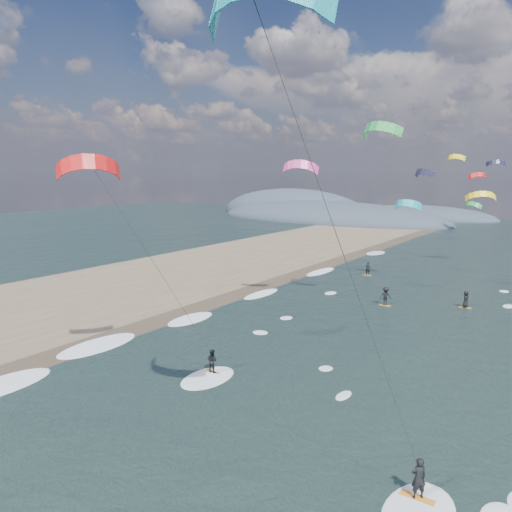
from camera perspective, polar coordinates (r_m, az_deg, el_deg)
The scene contains 9 objects.
ground at distance 28.25m, azimuth -13.05°, elevation -17.89°, with size 260.00×260.00×0.00m, color black.
sand_strip at distance 52.07m, azimuth -22.68°, elevation -5.42°, with size 26.00×240.00×0.00m, color brown.
wet_sand_strip at distance 42.72m, azimuth -13.90°, elevation -8.20°, with size 3.00×240.00×0.00m, color #382D23.
coastal_hills at distance 140.30m, azimuth 7.85°, elevation 4.44°, with size 80.00×41.00×15.00m.
kitesurfer_near_a at distance 15.95m, azimuth 3.89°, elevation 16.17°, with size 7.77×8.42×19.19m.
kitesurfer_near_b at distance 29.66m, azimuth -13.91°, elevation 1.97°, with size 6.70×9.12×14.45m.
far_kitesurfers at distance 52.48m, azimuth 16.32°, elevation -3.93°, with size 14.59×13.26×1.85m.
bg_kite_field at distance 73.95m, azimuth 20.93°, elevation 8.78°, with size 12.86×71.16×10.96m.
shoreline_surf at distance 45.01m, azimuth -8.30°, elevation -7.08°, with size 2.40×79.40×0.11m.
Camera 1 is at (18.92, -16.43, 13.04)m, focal length 35.00 mm.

